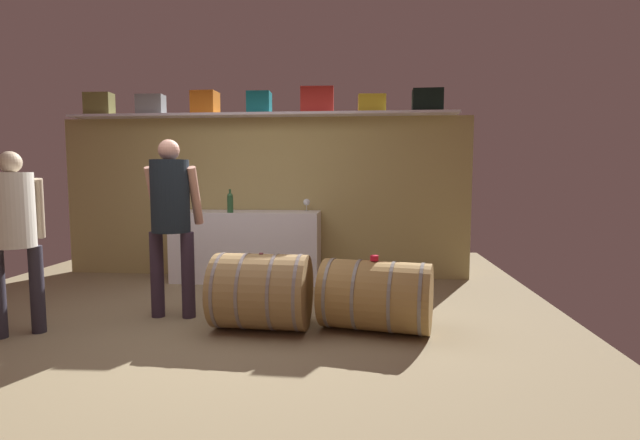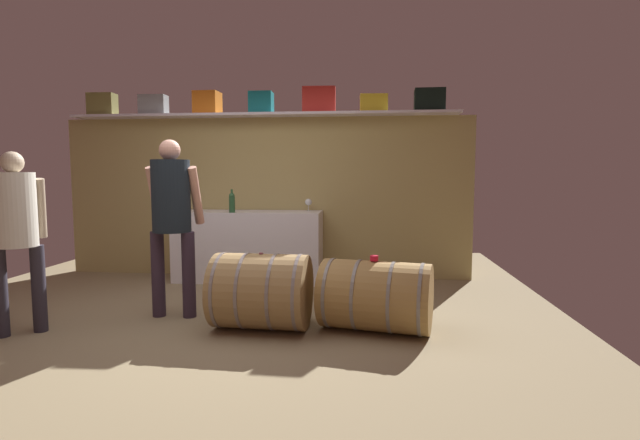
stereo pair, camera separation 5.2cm
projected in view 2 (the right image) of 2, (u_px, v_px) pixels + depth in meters
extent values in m
cube|color=#897A59|center=(231.00, 310.00, 4.82)|extent=(6.60, 7.65, 0.02)
cube|color=tan|center=(265.00, 198.00, 6.38)|extent=(5.40, 0.10, 2.10)
cube|color=silver|center=(262.00, 115.00, 6.13)|extent=(4.97, 0.40, 0.03)
cube|color=olive|center=(102.00, 105.00, 6.33)|extent=(0.35, 0.21, 0.29)
cube|color=gray|center=(154.00, 105.00, 6.26)|extent=(0.35, 0.20, 0.26)
cube|color=orange|center=(207.00, 103.00, 6.18)|extent=(0.32, 0.28, 0.29)
cube|color=#11727C|center=(261.00, 103.00, 6.11)|extent=(0.30, 0.24, 0.27)
cube|color=red|center=(319.00, 100.00, 6.03)|extent=(0.42, 0.21, 0.32)
cube|color=yellow|center=(374.00, 104.00, 5.97)|extent=(0.35, 0.21, 0.22)
cube|color=black|center=(429.00, 100.00, 5.90)|extent=(0.38, 0.29, 0.27)
cube|color=white|center=(249.00, 246.00, 6.11)|extent=(1.85, 0.57, 0.89)
cylinder|color=#295531|center=(232.00, 205.00, 5.86)|extent=(0.07, 0.07, 0.19)
sphere|color=#295531|center=(232.00, 196.00, 5.85)|extent=(0.07, 0.07, 0.07)
cylinder|color=#295531|center=(232.00, 192.00, 5.85)|extent=(0.03, 0.03, 0.07)
cylinder|color=white|center=(308.00, 211.00, 6.13)|extent=(0.06, 0.06, 0.00)
cylinder|color=white|center=(308.00, 208.00, 6.12)|extent=(0.01, 0.01, 0.08)
sphere|color=white|center=(308.00, 202.00, 6.12)|extent=(0.09, 0.09, 0.09)
sphere|color=maroon|center=(308.00, 203.00, 6.12)|extent=(0.05, 0.05, 0.05)
cylinder|color=#A07C44|center=(376.00, 296.00, 4.15)|extent=(1.04, 0.78, 0.60)
cylinder|color=gray|center=(332.00, 292.00, 4.27)|extent=(0.15, 0.61, 0.62)
cylinder|color=gray|center=(359.00, 295.00, 4.19)|extent=(0.15, 0.61, 0.62)
cylinder|color=gray|center=(393.00, 297.00, 4.10)|extent=(0.15, 0.61, 0.62)
cylinder|color=gray|center=(422.00, 299.00, 4.03)|extent=(0.15, 0.61, 0.62)
cylinder|color=brown|center=(376.00, 261.00, 4.12)|extent=(0.04, 0.04, 0.01)
cylinder|color=#977749|center=(261.00, 291.00, 4.21)|extent=(0.86, 0.70, 0.66)
cylinder|color=slate|center=(224.00, 290.00, 4.26)|extent=(0.06, 0.67, 0.67)
cylinder|color=slate|center=(247.00, 290.00, 4.23)|extent=(0.06, 0.67, 0.67)
cylinder|color=slate|center=(276.00, 292.00, 4.19)|extent=(0.06, 0.67, 0.67)
cylinder|color=slate|center=(300.00, 293.00, 4.15)|extent=(0.06, 0.67, 0.67)
cylinder|color=#82424E|center=(261.00, 253.00, 4.18)|extent=(0.04, 0.04, 0.01)
cylinder|color=red|center=(374.00, 258.00, 4.12)|extent=(0.07, 0.07, 0.05)
cylinder|color=#342838|center=(189.00, 275.00, 4.54)|extent=(0.12, 0.12, 0.82)
cylinder|color=#342838|center=(158.00, 274.00, 4.57)|extent=(0.12, 0.12, 0.82)
cylinder|color=black|center=(171.00, 196.00, 4.48)|extent=(0.36, 0.36, 0.68)
sphere|color=tan|center=(170.00, 150.00, 4.44)|extent=(0.20, 0.20, 0.20)
cylinder|color=tan|center=(196.00, 196.00, 4.56)|extent=(0.09, 0.27, 0.56)
cylinder|color=tan|center=(155.00, 195.00, 4.60)|extent=(0.09, 0.27, 0.56)
cylinder|color=#2C2833|center=(39.00, 289.00, 4.12)|extent=(0.11, 0.11, 0.75)
cylinder|color=#2C2833|center=(0.00, 293.00, 3.98)|extent=(0.11, 0.11, 0.75)
cylinder|color=beige|center=(15.00, 210.00, 3.99)|extent=(0.33, 0.33, 0.62)
sphere|color=tan|center=(12.00, 162.00, 3.95)|extent=(0.18, 0.18, 0.18)
cylinder|color=tan|center=(41.00, 208.00, 4.16)|extent=(0.17, 0.19, 0.53)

